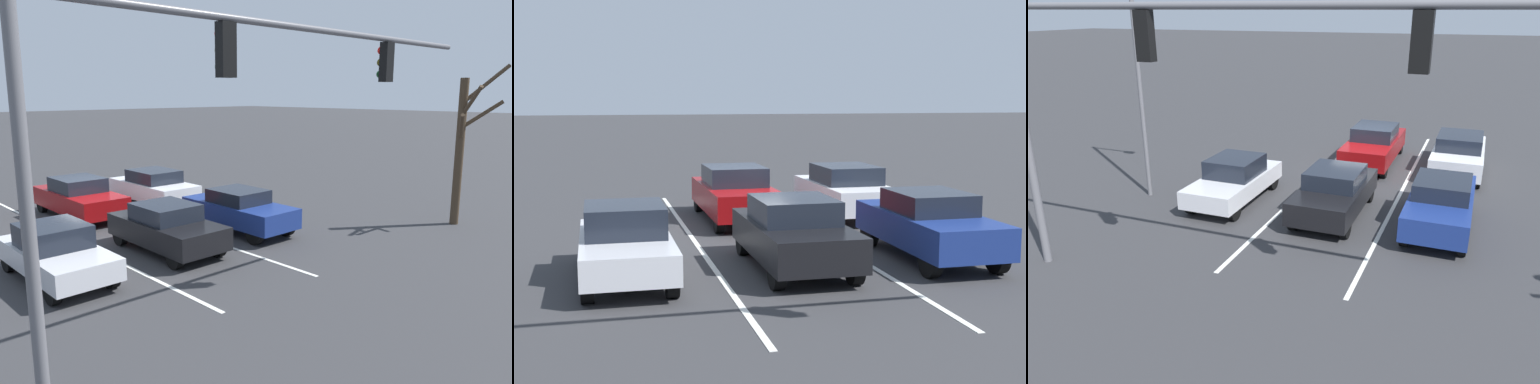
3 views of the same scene
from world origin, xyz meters
TOP-DOWN VIEW (x-y plane):
  - ground_plane at (0.00, 0.00)m, footprint 240.00×240.00m
  - lane_stripe_left_divider at (-1.62, 1.75)m, footprint 0.12×15.51m
  - lane_stripe_center_divider at (1.62, 1.75)m, footprint 0.12×15.51m
  - car_navy_leftlane_front at (-3.11, 4.70)m, footprint 1.73×4.36m
  - car_black_midlane_front at (0.01, 4.89)m, footprint 1.78×4.15m
  - car_silver_rightlane_front at (3.42, 4.91)m, footprint 1.72×4.13m
  - car_maroon_midlane_second at (0.07, -1.09)m, footprint 1.83×4.76m
  - car_white_leftlane_second at (-3.25, -1.00)m, footprint 1.84×4.48m

SIDE VIEW (x-z plane):
  - ground_plane at x=0.00m, z-range 0.00..0.00m
  - lane_stripe_left_divider at x=-1.62m, z-range 0.00..0.01m
  - lane_stripe_center_divider at x=1.62m, z-range 0.00..0.01m
  - car_silver_rightlane_front at x=3.42m, z-range 0.00..1.46m
  - car_black_midlane_front at x=0.01m, z-range 0.01..1.49m
  - car_navy_leftlane_front at x=-3.11m, z-range 0.03..1.51m
  - car_white_leftlane_second at x=-3.25m, z-range 0.02..1.54m
  - car_maroon_midlane_second at x=0.07m, z-range 0.00..1.56m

